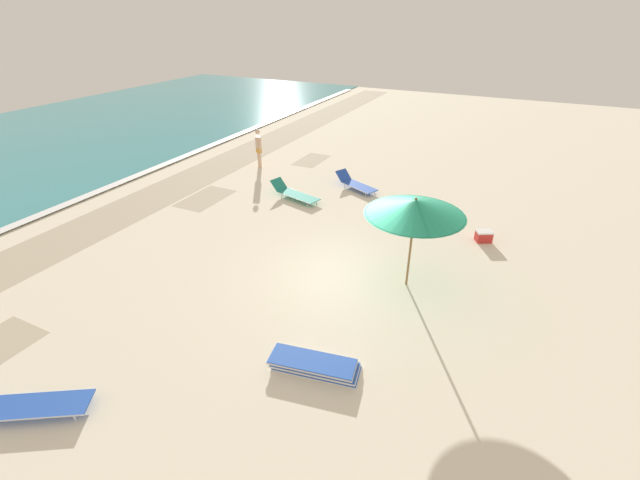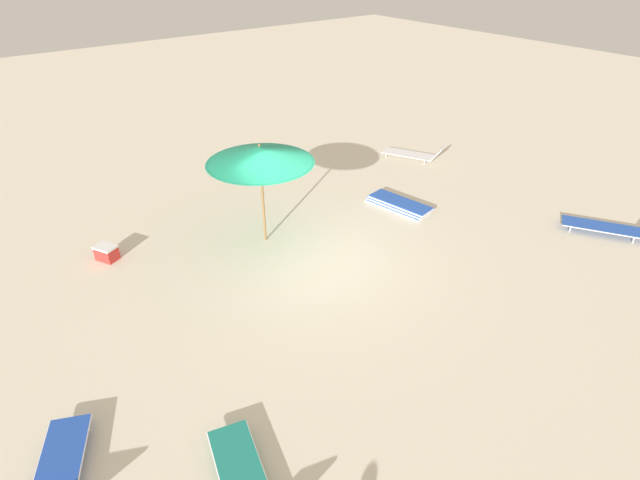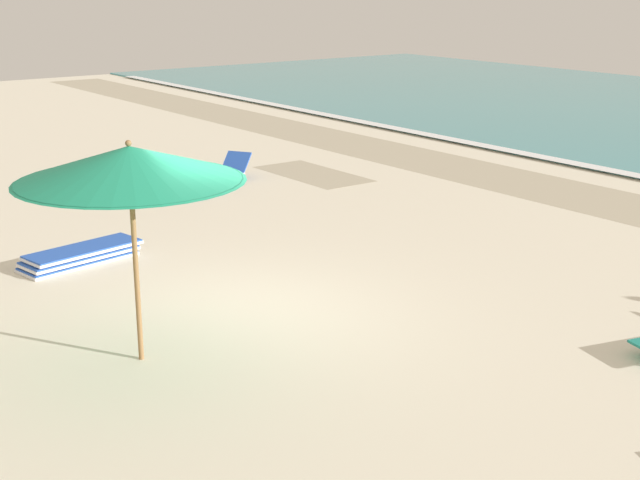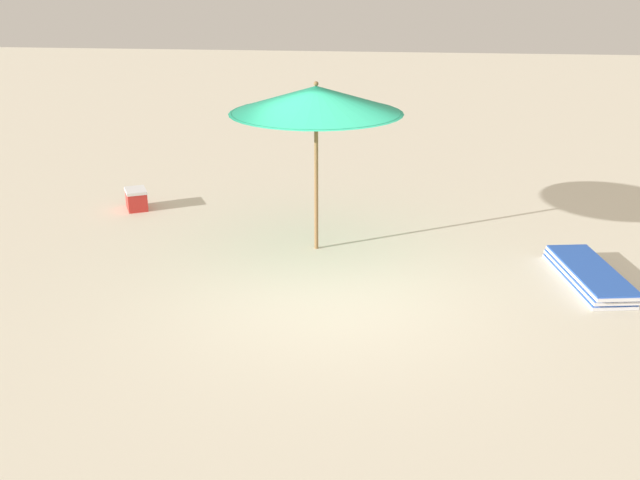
# 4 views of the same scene
# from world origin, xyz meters

# --- Properties ---
(ground_plane) EXTENTS (60.00, 60.00, 0.16)m
(ground_plane) POSITION_xyz_m (0.00, 0.01, -0.08)
(ground_plane) COLOR beige
(beach_umbrella) EXTENTS (2.55, 2.55, 2.57)m
(beach_umbrella) POSITION_xyz_m (0.39, -1.43, 2.30)
(beach_umbrella) COLOR olive
(beach_umbrella) RESTS_ON ground_plane
(lounger_stack) EXTENTS (0.93, 2.00, 0.24)m
(lounger_stack) POSITION_xyz_m (-3.51, -0.56, 0.12)
(lounger_stack) COLOR blue
(lounger_stack) RESTS_ON ground_plane
(sun_lounger_beside_umbrella) EXTENTS (1.70, 2.28, 0.56)m
(sun_lounger_beside_umbrella) POSITION_xyz_m (-6.84, 3.81, 0.21)
(sun_lounger_beside_umbrella) COLOR blue
(sun_lounger_beside_umbrella) RESTS_ON ground_plane
(sun_lounger_near_water_left) EXTENTS (1.40, 2.08, 0.56)m
(sun_lounger_near_water_left) POSITION_xyz_m (6.27, 2.41, 0.22)
(sun_lounger_near_water_left) COLOR blue
(sun_lounger_near_water_left) RESTS_ON ground_plane
(sun_lounger_near_water_right) EXTENTS (1.47, 2.14, 0.63)m
(sun_lounger_near_water_right) POSITION_xyz_m (-6.49, -2.78, 0.22)
(sun_lounger_near_water_right) COLOR white
(sun_lounger_near_water_right) RESTS_ON ground_plane
(cooler_box) EXTENTS (0.54, 0.61, 0.37)m
(cooler_box) POSITION_xyz_m (3.86, -2.98, 0.19)
(cooler_box) COLOR red
(cooler_box) RESTS_ON ground_plane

